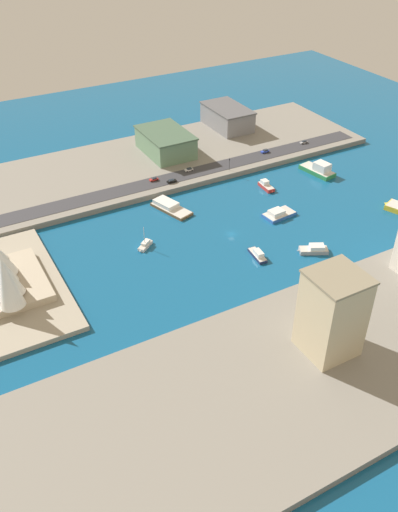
{
  "coord_description": "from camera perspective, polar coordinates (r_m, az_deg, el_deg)",
  "views": [
    {
      "loc": [
        -168.08,
        109.48,
        130.63
      ],
      "look_at": [
        -9.91,
        21.93,
        1.85
      ],
      "focal_mm": 38.12,
      "sensor_mm": 36.0,
      "label": 1
    }
  ],
  "objects": [
    {
      "name": "tugboat_red",
      "position": [
        276.55,
        7.06,
        7.32
      ],
      "size": [
        11.64,
        4.48,
        3.81
      ],
      "color": "red",
      "rests_on": "ground_plane"
    },
    {
      "name": "barge_flat_brown",
      "position": [
        256.86,
        -3.14,
        5.2
      ],
      "size": [
        22.46,
        14.02,
        3.45
      ],
      "color": "brown",
      "rests_on": "ground_plane"
    },
    {
      "name": "terminal_long_green",
      "position": [
        304.52,
        -3.53,
        11.82
      ],
      "size": [
        34.17,
        23.13,
        12.14
      ],
      "color": "slate",
      "rests_on": "quay_east"
    },
    {
      "name": "catamaran_blue",
      "position": [
        253.78,
        8.34,
        4.41
      ],
      "size": [
        9.49,
        16.23,
        3.54
      ],
      "color": "blue",
      "rests_on": "ground_plane"
    },
    {
      "name": "suv_black",
      "position": [
        274.61,
        -2.9,
        7.87
      ],
      "size": [
        1.88,
        4.89,
        1.49
      ],
      "color": "black",
      "rests_on": "road_strip"
    },
    {
      "name": "opera_landmark",
      "position": [
        212.63,
        -20.07,
        -1.56
      ],
      "size": [
        42.17,
        29.98,
        23.44
      ],
      "color": "#BCAD93",
      "rests_on": "peninsula_point"
    },
    {
      "name": "peninsula_point",
      "position": [
        218.59,
        -19.64,
        -3.35
      ],
      "size": [
        71.31,
        41.4,
        2.0
      ],
      "primitive_type": "cube",
      "color": "#A89E89",
      "rests_on": "ground_plane"
    },
    {
      "name": "quay_west",
      "position": [
        190.88,
        16.38,
        -8.99
      ],
      "size": [
        70.0,
        240.0,
        2.75
      ],
      "primitive_type": "cube",
      "color": "gray",
      "rests_on": "ground_plane"
    },
    {
      "name": "traffic_light_waterfront",
      "position": [
        285.59,
        3.22,
        9.78
      ],
      "size": [
        0.36,
        0.36,
        6.5
      ],
      "color": "black",
      "rests_on": "quay_east"
    },
    {
      "name": "sailboat_small_white",
      "position": [
        231.09,
        -5.66,
        1.17
      ],
      "size": [
        7.27,
        8.51,
        10.12
      ],
      "color": "white",
      "rests_on": "ground_plane"
    },
    {
      "name": "pickup_red",
      "position": [
        276.89,
        -4.77,
        8.05
      ],
      "size": [
        2.07,
        4.46,
        1.6
      ],
      "color": "black",
      "rests_on": "road_strip"
    },
    {
      "name": "hatchback_blue",
      "position": [
        308.11,
        6.94,
        10.88
      ],
      "size": [
        2.02,
        4.76,
        1.69
      ],
      "color": "black",
      "rests_on": "road_strip"
    },
    {
      "name": "warehouse_low_gray",
      "position": [
        338.51,
        2.98,
        14.36
      ],
      "size": [
        33.59,
        20.12,
        12.42
      ],
      "color": "gray",
      "rests_on": "quay_east"
    },
    {
      "name": "ground_plane",
      "position": [
        239.37,
        3.45,
        2.32
      ],
      "size": [
        440.0,
        440.0,
        0.0
      ],
      "primitive_type": "plane",
      "color": "#145684"
    },
    {
      "name": "patrol_launch_navy",
      "position": [
        225.15,
        6.17,
        0.15
      ],
      "size": [
        12.29,
        4.66,
        3.36
      ],
      "color": "#1E284C",
      "rests_on": "ground_plane"
    },
    {
      "name": "quay_east",
      "position": [
        300.45,
        -4.73,
        9.86
      ],
      "size": [
        70.0,
        240.0,
        2.75
      ],
      "primitive_type": "cube",
      "color": "gray",
      "rests_on": "ground_plane"
    },
    {
      "name": "road_strip",
      "position": [
        279.8,
        -2.58,
        8.25
      ],
      "size": [
        11.0,
        228.0,
        0.15
      ],
      "primitive_type": "cube",
      "color": "#38383D",
      "rests_on": "quay_east"
    },
    {
      "name": "van_white",
      "position": [
        285.61,
        -1.06,
        9.06
      ],
      "size": [
        2.1,
        4.41,
        1.53
      ],
      "color": "black",
      "rests_on": "road_strip"
    },
    {
      "name": "sedan_silver",
      "position": [
        323.06,
        10.94,
        11.67
      ],
      "size": [
        1.85,
        4.66,
        1.49
      ],
      "color": "black",
      "rests_on": "road_strip"
    },
    {
      "name": "office_block_beige",
      "position": [
        175.4,
        13.79,
        -5.89
      ],
      "size": [
        16.71,
        16.76,
        29.76
      ],
      "color": "#C6B793",
      "rests_on": "quay_west"
    },
    {
      "name": "yacht_sleek_gray",
      "position": [
        231.72,
        11.99,
        0.69
      ],
      "size": [
        9.71,
        13.07,
        3.5
      ],
      "color": "#999EA3",
      "rests_on": "ground_plane"
    },
    {
      "name": "ferry_green_doubledeck",
      "position": [
        295.41,
        12.45,
        8.87
      ],
      "size": [
        21.31,
        10.95,
        6.69
      ],
      "color": "#2D8C4C",
      "rests_on": "ground_plane"
    }
  ]
}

